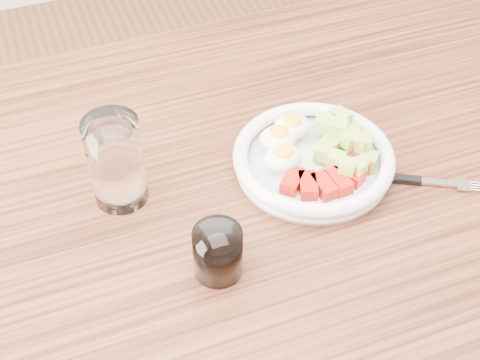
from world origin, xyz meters
name	(u,v)px	position (x,y,z in m)	size (l,w,h in m)	color
dining_table	(248,243)	(0.00, 0.00, 0.67)	(1.50, 0.90, 0.77)	brown
bowl	(313,156)	(0.11, 0.03, 0.79)	(0.24, 0.24, 0.06)	white
fork	(407,180)	(0.22, -0.05, 0.77)	(0.18, 0.11, 0.01)	black
water_glass	(116,161)	(-0.17, 0.07, 0.84)	(0.08, 0.08, 0.14)	white
coffee_glass	(218,252)	(-0.08, -0.10, 0.81)	(0.06, 0.06, 0.07)	white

